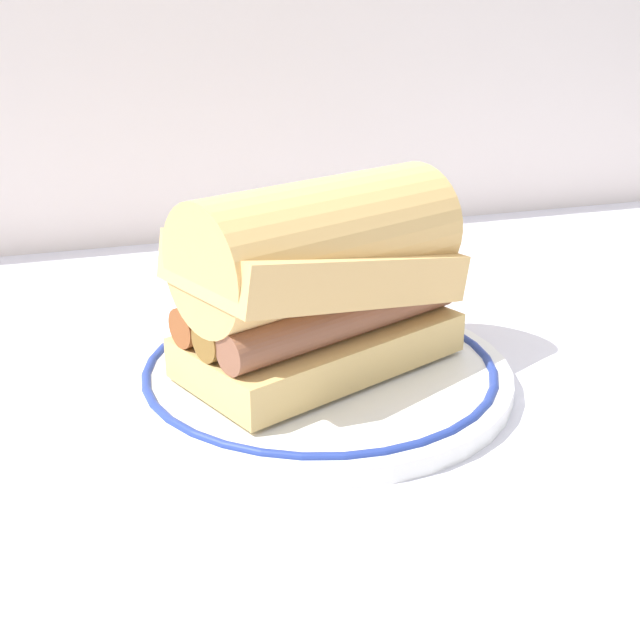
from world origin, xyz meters
name	(u,v)px	position (x,y,z in m)	size (l,w,h in m)	color
ground_plane	(293,403)	(0.00, 0.00, 0.00)	(1.50, 1.50, 0.00)	silver
plate	(320,372)	(0.03, 0.02, 0.01)	(0.25, 0.25, 0.01)	white
sausage_sandwich	(320,276)	(0.03, 0.02, 0.07)	(0.20, 0.15, 0.12)	tan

